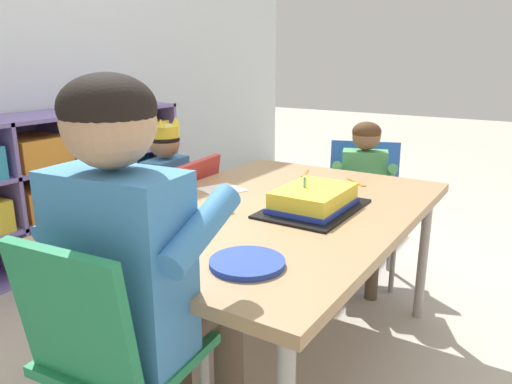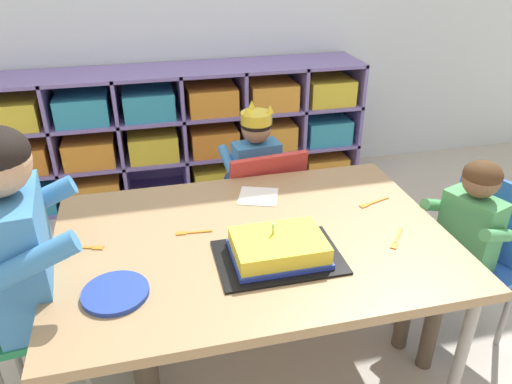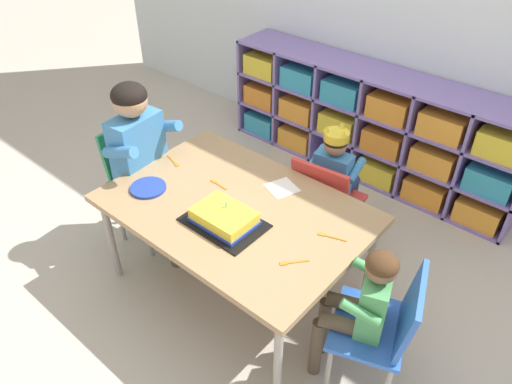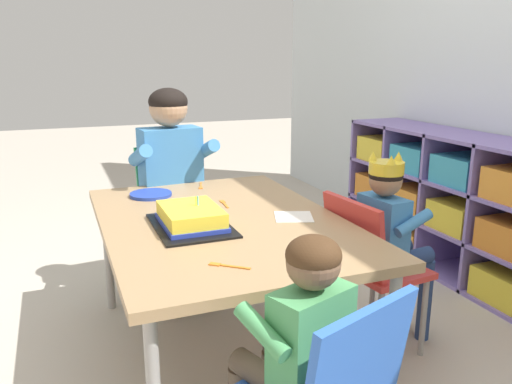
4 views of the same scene
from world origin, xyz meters
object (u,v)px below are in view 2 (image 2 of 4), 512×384
Objects in this scene: adult_helper_seated at (43,253)px; guest_at_table_side at (461,236)px; classroom_chair_guest_side at (473,250)px; fork_near_child_seat at (372,203)px; classroom_chair_adult_side at (16,314)px; birthday_cake_on_tray at (279,250)px; fork_scattered_mid_table at (397,240)px; child_with_crown at (253,167)px; fork_by_napkin at (191,232)px; paper_plate_stack at (115,293)px; fork_near_cake_tray at (86,247)px; classroom_chair_blue at (261,201)px; activity_table at (253,247)px.

adult_helper_seated reaches higher than guest_at_table_side.
classroom_chair_guest_side is 0.45m from fork_near_child_seat.
birthday_cake_on_tray is at bearing -101.89° from classroom_chair_adult_side.
fork_scattered_mid_table is (-0.32, -0.08, 0.09)m from guest_at_table_side.
adult_helper_seated is (-0.81, -0.72, 0.14)m from child_with_crown.
fork_scattered_mid_table is at bearing -99.72° from classroom_chair_adult_side.
paper_plate_stack is at bearing -127.44° from fork_by_napkin.
guest_at_table_side is 5.83× the size of fork_near_child_seat.
adult_helper_seated is at bearing 141.60° from paper_plate_stack.
child_with_crown is 0.79× the size of adult_helper_seated.
guest_at_table_side is (1.54, -0.00, 0.04)m from classroom_chair_adult_side.
fork_by_napkin is (-0.36, -0.61, 0.07)m from child_with_crown.
birthday_cake_on_tray reaches higher than fork_near_child_seat.
fork_near_cake_tray is (0.22, 0.11, 0.13)m from classroom_chair_adult_side.
classroom_chair_blue is at bearing 58.19° from fork_by_napkin.
guest_at_table_side reaches higher than paper_plate_stack.
fork_scattered_mid_table is (0.41, 0.00, -0.03)m from birthday_cake_on_tray.
activity_table is 1.94× the size of classroom_chair_guest_side.
fork_scattered_mid_table is (1.23, -0.08, 0.13)m from classroom_chair_adult_side.
classroom_chair_guest_side is 0.48m from fork_scattered_mid_table.
activity_table is 0.66m from adult_helper_seated.
guest_at_table_side is 0.99m from fork_by_napkin.
classroom_chair_blue is 0.99× the size of classroom_chair_guest_side.
adult_helper_seated reaches higher than birthday_cake_on_tray.
child_with_crown is at bearing 76.65° from activity_table.
birthday_cake_on_tray reaches higher than classroom_chair_blue.
paper_plate_stack is 0.28m from fork_near_cake_tray.
adult_helper_seated reaches higher than child_with_crown.
fork_by_napkin is 0.69m from fork_scattered_mid_table.
classroom_chair_adult_side is 1.24m from fork_scattered_mid_table.
paper_plate_stack reaches higher than fork_by_napkin.
classroom_chair_adult_side is at bearing 26.98° from classroom_chair_blue.
fork_scattered_mid_table is at bearing -15.85° from activity_table.
classroom_chair_guest_side is 6.07× the size of fork_scattered_mid_table.
classroom_chair_guest_side is 5.47× the size of fork_by_napkin.
paper_plate_stack is at bearing -134.18° from adult_helper_seated.
classroom_chair_blue is at bearing 107.04° from fork_near_child_seat.
fork_scattered_mid_table is at bearing -115.39° from fork_near_child_seat.
classroom_chair_guest_side reaches higher than fork_by_napkin.
fork_near_cake_tray is (-1.00, 0.20, 0.00)m from fork_scattered_mid_table.
birthday_cake_on_tray is at bearing 177.27° from fork_near_cake_tray.
activity_table is 9.93× the size of fork_near_cake_tray.
fork_scattered_mid_table is at bearing 3.98° from paper_plate_stack.
fork_near_cake_tray is at bearing 109.97° from paper_plate_stack.
adult_helper_seated is (0.12, 0.01, 0.20)m from classroom_chair_adult_side.
fork_by_napkin is at bearing -117.02° from guest_at_table_side.
activity_table is 10.62× the size of fork_by_napkin.
paper_plate_stack is (0.20, -0.16, -0.06)m from adult_helper_seated.
guest_at_table_side is at bearing -35.91° from fork_scattered_mid_table.
adult_helper_seated is at bearing -176.94° from activity_table.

